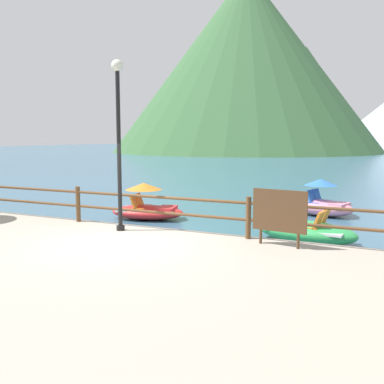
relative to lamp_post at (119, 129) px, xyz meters
The scene contains 9 objects.
ground_plane 39.02m from the lamp_post, 88.94° to the left, with size 200.00×200.00×0.00m, color #38607A.
promenade_dock 4.28m from the lamp_post, 77.71° to the right, with size 28.00×8.00×0.40m, color #A39989.
dock_railing 2.05m from the lamp_post, 32.76° to the left, with size 23.92×0.12×0.95m.
lamp_post is the anchor object (origin of this frame).
sign_board 4.25m from the lamp_post, ahead, with size 1.17×0.21×1.19m.
pedal_boat_0 7.88m from the lamp_post, 58.75° to the left, with size 2.36×1.71×1.25m.
pedal_boat_1 4.35m from the lamp_post, 110.10° to the left, with size 2.61×1.73×1.18m.
pedal_boat_2 5.31m from the lamp_post, 29.02° to the left, with size 2.70×1.60×0.88m.
cliff_headland 72.86m from the lamp_post, 104.02° to the left, with size 48.35×48.35×32.10m.
Camera 1 is at (5.19, -7.60, 2.66)m, focal length 40.43 mm.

